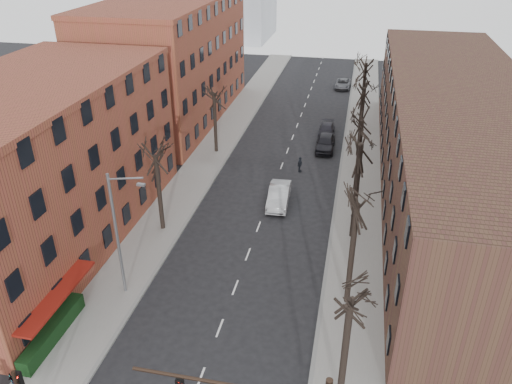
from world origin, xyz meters
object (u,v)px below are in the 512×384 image
Objects in this scene: parked_car_near at (325,142)px; bicycle at (14,383)px; silver_sedan at (279,196)px; parked_car_mid at (327,130)px.

bicycle is (-13.41, -36.02, -0.21)m from parked_car_near.
silver_sedan is 1.18× the size of parked_car_mid.
parked_car_near is 1.14× the size of parked_car_mid.
parked_car_mid is (2.80, 17.49, -0.21)m from silver_sedan.
parked_car_near is (3.01, 13.03, 0.01)m from silver_sedan.
parked_car_mid is at bearing 92.54° from parked_car_near.
parked_car_mid is at bearing 77.95° from silver_sedan.
bicycle is at bearing -110.53° from parked_car_near.
silver_sedan is at bearing 13.64° from bicycle.
parked_car_near is at bearing -87.31° from parked_car_mid.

